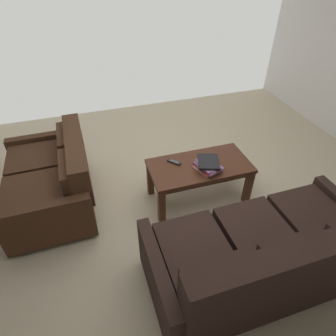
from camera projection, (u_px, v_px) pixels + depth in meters
ground_plane at (177, 199)px, 3.37m from camera, size 5.59×5.05×0.01m
sofa_main at (265, 257)px, 2.33m from camera, size 1.88×0.92×0.88m
loveseat_near at (53, 179)px, 3.13m from camera, size 0.90×1.36×0.80m
coffee_table at (199, 170)px, 3.15m from camera, size 1.10×0.55×0.48m
book_stack at (208, 165)px, 3.01m from camera, size 0.29×0.33×0.11m
tv_remote at (174, 162)px, 3.13m from camera, size 0.14×0.15×0.02m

